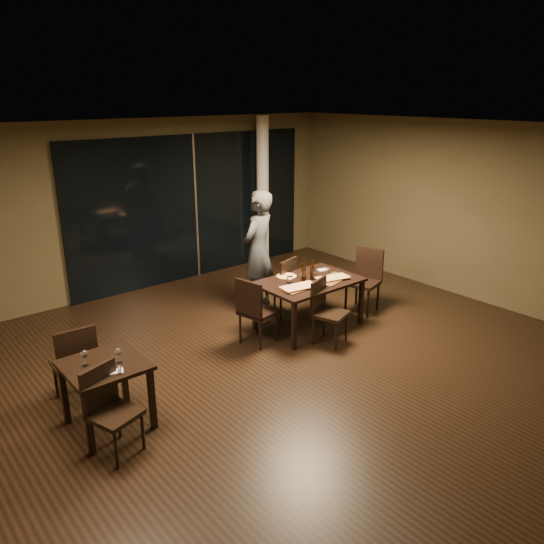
{
  "coord_description": "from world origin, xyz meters",
  "views": [
    {
      "loc": [
        -4.18,
        -4.57,
        3.42
      ],
      "look_at": [
        0.26,
        0.77,
        1.05
      ],
      "focal_mm": 35.0,
      "sensor_mm": 36.0,
      "label": 1
    }
  ],
  "objects_px": {
    "chair_main_far": "(282,284)",
    "chair_main_left": "(254,308)",
    "chair_main_right": "(365,276)",
    "side_table": "(105,374)",
    "diner": "(258,251)",
    "main_table": "(309,285)",
    "chair_side_far": "(76,361)",
    "bottle_b": "(312,270)",
    "chair_main_near": "(325,308)",
    "chair_side_near": "(109,405)",
    "bottle_a": "(304,272)",
    "bottle_c": "(304,268)"
  },
  "relations": [
    {
      "from": "chair_main_far",
      "to": "chair_main_left",
      "type": "height_order",
      "value": "chair_main_left"
    },
    {
      "from": "chair_main_left",
      "to": "chair_main_right",
      "type": "xyz_separation_m",
      "value": [
        2.19,
        -0.13,
        0.02
      ]
    },
    {
      "from": "side_table",
      "to": "diner",
      "type": "relative_size",
      "value": 0.41
    },
    {
      "from": "diner",
      "to": "main_table",
      "type": "bearing_deg",
      "value": 73.05
    },
    {
      "from": "chair_main_right",
      "to": "chair_main_left",
      "type": "bearing_deg",
      "value": -109.54
    },
    {
      "from": "side_table",
      "to": "chair_side_far",
      "type": "xyz_separation_m",
      "value": [
        -0.08,
        0.64,
        -0.08
      ]
    },
    {
      "from": "side_table",
      "to": "chair_main_right",
      "type": "xyz_separation_m",
      "value": [
        4.59,
        0.42,
        -0.05
      ]
    },
    {
      "from": "bottle_b",
      "to": "side_table",
      "type": "bearing_deg",
      "value": -171.69
    },
    {
      "from": "chair_main_near",
      "to": "chair_side_far",
      "type": "xyz_separation_m",
      "value": [
        -3.31,
        0.67,
        0.02
      ]
    },
    {
      "from": "chair_main_right",
      "to": "chair_side_near",
      "type": "bearing_deg",
      "value": -96.28
    },
    {
      "from": "chair_main_near",
      "to": "bottle_a",
      "type": "distance_m",
      "value": 0.68
    },
    {
      "from": "chair_main_right",
      "to": "bottle_a",
      "type": "bearing_deg",
      "value": -111.51
    },
    {
      "from": "chair_main_far",
      "to": "bottle_a",
      "type": "distance_m",
      "value": 0.66
    },
    {
      "from": "chair_main_far",
      "to": "chair_side_near",
      "type": "relative_size",
      "value": 1.05
    },
    {
      "from": "chair_main_near",
      "to": "chair_side_near",
      "type": "xyz_separation_m",
      "value": [
        -3.37,
        -0.38,
        -0.01
      ]
    },
    {
      "from": "main_table",
      "to": "bottle_a",
      "type": "relative_size",
      "value": 5.15
    },
    {
      "from": "main_table",
      "to": "chair_side_near",
      "type": "height_order",
      "value": "chair_side_near"
    },
    {
      "from": "main_table",
      "to": "chair_side_far",
      "type": "bearing_deg",
      "value": 177.67
    },
    {
      "from": "chair_side_far",
      "to": "diner",
      "type": "xyz_separation_m",
      "value": [
        3.37,
        0.94,
        0.44
      ]
    },
    {
      "from": "chair_main_near",
      "to": "chair_side_far",
      "type": "bearing_deg",
      "value": 149.34
    },
    {
      "from": "chair_main_right",
      "to": "chair_side_far",
      "type": "xyz_separation_m",
      "value": [
        -4.67,
        0.23,
        -0.03
      ]
    },
    {
      "from": "chair_side_far",
      "to": "bottle_c",
      "type": "xyz_separation_m",
      "value": [
        3.47,
        -0.03,
        0.37
      ]
    },
    {
      "from": "main_table",
      "to": "diner",
      "type": "bearing_deg",
      "value": 96.03
    },
    {
      "from": "main_table",
      "to": "chair_side_far",
      "type": "relative_size",
      "value": 1.54
    },
    {
      "from": "chair_main_right",
      "to": "bottle_a",
      "type": "height_order",
      "value": "bottle_a"
    },
    {
      "from": "main_table",
      "to": "chair_side_near",
      "type": "relative_size",
      "value": 1.64
    },
    {
      "from": "chair_main_near",
      "to": "bottle_a",
      "type": "bearing_deg",
      "value": 60.65
    },
    {
      "from": "chair_side_far",
      "to": "bottle_c",
      "type": "bearing_deg",
      "value": -176.67
    },
    {
      "from": "chair_main_left",
      "to": "bottle_b",
      "type": "xyz_separation_m",
      "value": [
        1.07,
        -0.04,
        0.35
      ]
    },
    {
      "from": "main_table",
      "to": "chair_main_left",
      "type": "distance_m",
      "value": 1.01
    },
    {
      "from": "main_table",
      "to": "diner",
      "type": "xyz_separation_m",
      "value": [
        -0.11,
        1.08,
        0.31
      ]
    },
    {
      "from": "bottle_a",
      "to": "bottle_c",
      "type": "distance_m",
      "value": 0.1
    },
    {
      "from": "diner",
      "to": "bottle_b",
      "type": "relative_size",
      "value": 6.51
    },
    {
      "from": "side_table",
      "to": "bottle_a",
      "type": "xyz_separation_m",
      "value": [
        3.32,
        0.54,
        0.27
      ]
    },
    {
      "from": "chair_main_left",
      "to": "bottle_c",
      "type": "bearing_deg",
      "value": -98.0
    },
    {
      "from": "chair_main_left",
      "to": "side_table",
      "type": "bearing_deg",
      "value": 91.17
    },
    {
      "from": "main_table",
      "to": "chair_main_right",
      "type": "relative_size",
      "value": 1.46
    },
    {
      "from": "chair_main_right",
      "to": "bottle_a",
      "type": "relative_size",
      "value": 3.52
    },
    {
      "from": "side_table",
      "to": "chair_main_near",
      "type": "height_order",
      "value": "chair_main_near"
    },
    {
      "from": "main_table",
      "to": "chair_main_right",
      "type": "bearing_deg",
      "value": -4.09
    },
    {
      "from": "main_table",
      "to": "side_table",
      "type": "height_order",
      "value": "same"
    },
    {
      "from": "chair_side_near",
      "to": "bottle_c",
      "type": "bearing_deg",
      "value": -1.96
    },
    {
      "from": "chair_side_near",
      "to": "chair_main_left",
      "type": "bearing_deg",
      "value": 2.51
    },
    {
      "from": "chair_main_far",
      "to": "chair_side_far",
      "type": "xyz_separation_m",
      "value": [
        -3.45,
        -0.44,
        0.01
      ]
    },
    {
      "from": "chair_main_near",
      "to": "bottle_b",
      "type": "bearing_deg",
      "value": 46.1
    },
    {
      "from": "side_table",
      "to": "chair_main_near",
      "type": "relative_size",
      "value": 0.86
    },
    {
      "from": "side_table",
      "to": "chair_main_near",
      "type": "xyz_separation_m",
      "value": [
        3.22,
        -0.02,
        -0.1
      ]
    },
    {
      "from": "main_table",
      "to": "bottle_b",
      "type": "bearing_deg",
      "value": 5.24
    },
    {
      "from": "chair_main_far",
      "to": "bottle_c",
      "type": "distance_m",
      "value": 0.6
    },
    {
      "from": "bottle_c",
      "to": "bottle_a",
      "type": "bearing_deg",
      "value": -132.12
    }
  ]
}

